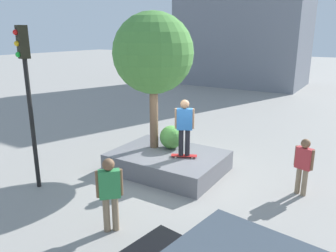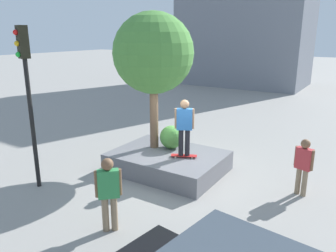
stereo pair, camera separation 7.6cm
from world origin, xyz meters
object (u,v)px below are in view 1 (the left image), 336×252
at_px(plaza_tree, 153,54).
at_px(pedestrian_crossing, 110,190).
at_px(skateboard, 184,156).
at_px(bystander_watching, 303,163).
at_px(planter_ledge, 168,162).
at_px(skateboarder, 184,124).
at_px(traffic_light_corner, 27,81).

relative_size(plaza_tree, pedestrian_crossing, 2.52).
bearing_deg(skateboard, bystander_watching, -169.26).
distance_m(planter_ledge, skateboarder, 1.53).
height_order(plaza_tree, bystander_watching, plaza_tree).
xyz_separation_m(plaza_tree, skateboarder, (-1.34, 0.33, -2.02)).
height_order(skateboarder, traffic_light_corner, traffic_light_corner).
xyz_separation_m(skateboarder, traffic_light_corner, (3.24, 2.93, 1.40)).
height_order(planter_ledge, plaza_tree, plaza_tree).
height_order(planter_ledge, traffic_light_corner, traffic_light_corner).
bearing_deg(bystander_watching, traffic_light_corner, 28.33).
distance_m(plaza_tree, traffic_light_corner, 3.82).
bearing_deg(traffic_light_corner, bystander_watching, -151.67).
distance_m(planter_ledge, traffic_light_corner, 4.86).
xyz_separation_m(skateboard, bystander_watching, (-3.37, -0.64, 0.26)).
relative_size(planter_ledge, skateboarder, 1.97).
bearing_deg(pedestrian_crossing, skateboarder, -88.72).
bearing_deg(bystander_watching, plaza_tree, 3.79).
relative_size(planter_ledge, bystander_watching, 2.14).
relative_size(bystander_watching, pedestrian_crossing, 0.92).
xyz_separation_m(planter_ledge, bystander_watching, (-4.01, -0.56, 0.63)).
xyz_separation_m(traffic_light_corner, bystander_watching, (-6.61, -3.56, -2.16)).
relative_size(planter_ledge, traffic_light_corner, 0.76).
bearing_deg(plaza_tree, pedestrian_crossing, 110.37).
distance_m(skateboarder, bystander_watching, 3.51).
bearing_deg(skateboarder, plaza_tree, -13.69).
distance_m(plaza_tree, bystander_watching, 5.48).
relative_size(skateboard, bystander_watching, 0.50).
bearing_deg(planter_ledge, skateboarder, 172.76).
relative_size(skateboard, traffic_light_corner, 0.18).
distance_m(skateboard, traffic_light_corner, 4.99).
bearing_deg(planter_ledge, traffic_light_corner, 49.12).
bearing_deg(pedestrian_crossing, traffic_light_corner, -9.82).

